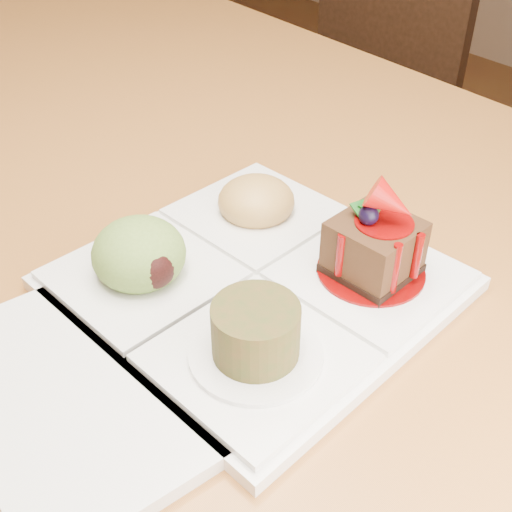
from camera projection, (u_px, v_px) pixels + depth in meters
dining_table at (106, 212)px, 0.77m from camera, size 1.00×1.80×0.75m
chair_right at (360, 107)px, 1.48m from camera, size 0.44×0.44×0.85m
sampler_plate at (250, 268)px, 0.54m from camera, size 0.31×0.31×0.11m
second_plate at (125, 364)px, 0.47m from camera, size 0.23×0.23×0.01m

